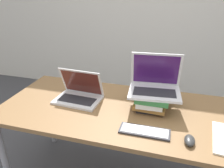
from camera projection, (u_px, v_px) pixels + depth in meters
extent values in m
cube|color=brown|center=(117.00, 110.00, 1.54)|extent=(1.64, 0.77, 0.03)
cylinder|color=gray|center=(5.00, 159.00, 1.59)|extent=(0.05, 0.05, 0.68)
cylinder|color=gray|center=(51.00, 113.00, 2.16)|extent=(0.05, 0.05, 0.68)
cylinder|color=gray|center=(216.00, 141.00, 1.78)|extent=(0.05, 0.05, 0.68)
cube|color=silver|center=(78.00, 100.00, 1.62)|extent=(0.34, 0.25, 0.02)
cube|color=#232328|center=(77.00, 100.00, 1.60)|extent=(0.28, 0.13, 0.00)
cube|color=silver|center=(82.00, 82.00, 1.64)|extent=(0.34, 0.10, 0.21)
cube|color=#4C1E19|center=(81.00, 82.00, 1.63)|extent=(0.30, 0.09, 0.19)
cube|color=black|center=(150.00, 106.00, 1.54)|extent=(0.20, 0.22, 0.02)
cube|color=olive|center=(151.00, 103.00, 1.53)|extent=(0.23, 0.26, 0.03)
cube|color=white|center=(151.00, 99.00, 1.51)|extent=(0.18, 0.27, 0.04)
cube|color=#33753D|center=(153.00, 95.00, 1.49)|extent=(0.22, 0.27, 0.03)
cube|color=silver|center=(154.00, 92.00, 1.46)|extent=(0.36, 0.28, 0.02)
cube|color=#232328|center=(154.00, 92.00, 1.45)|extent=(0.29, 0.15, 0.00)
cube|color=silver|center=(156.00, 69.00, 1.50)|extent=(0.34, 0.08, 0.24)
cube|color=#381451|center=(156.00, 70.00, 1.50)|extent=(0.31, 0.07, 0.21)
cube|color=#28282D|center=(145.00, 131.00, 1.28)|extent=(0.30, 0.11, 0.01)
cube|color=silver|center=(145.00, 130.00, 1.27)|extent=(0.27, 0.08, 0.00)
ellipsoid|color=#2D2D2D|center=(190.00, 140.00, 1.19)|extent=(0.06, 0.10, 0.03)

